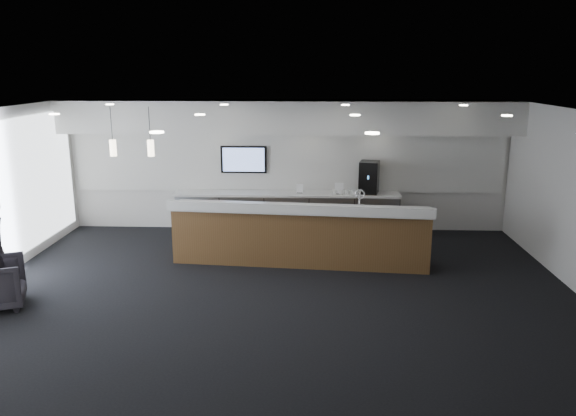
{
  "coord_description": "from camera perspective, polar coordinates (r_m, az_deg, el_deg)",
  "views": [
    {
      "loc": [
        0.52,
        -8.73,
        3.66
      ],
      "look_at": [
        0.12,
        1.3,
        1.17
      ],
      "focal_mm": 35.0,
      "sensor_mm": 36.0,
      "label": 1
    }
  ],
  "objects": [
    {
      "name": "alcove_panel",
      "position": [
        12.87,
        -0.04,
        4.75
      ],
      "size": [
        9.8,
        0.06,
        1.4
      ],
      "primitive_type": "cube",
      "color": "silver",
      "rests_on": "back_wall"
    },
    {
      "name": "cup_4",
      "position": [
        12.53,
        4.75,
        1.65
      ],
      "size": [
        0.15,
        0.15,
        0.1
      ],
      "primitive_type": "imported",
      "rotation": [
        0.0,
        0.0,
        2.58
      ],
      "color": "white",
      "rests_on": "back_credenza"
    },
    {
      "name": "cup_2",
      "position": [
        12.54,
        6.03,
        1.64
      ],
      "size": [
        0.14,
        0.14,
        0.1
      ],
      "primitive_type": "imported",
      "rotation": [
        0.0,
        0.0,
        1.29
      ],
      "color": "white",
      "rests_on": "back_credenza"
    },
    {
      "name": "soffit_bulkhead",
      "position": [
        12.33,
        -0.12,
        9.26
      ],
      "size": [
        10.0,
        0.9,
        0.7
      ],
      "primitive_type": "cube",
      "color": "silver",
      "rests_on": "back_wall"
    },
    {
      "name": "pendant_right",
      "position": [
        10.29,
        -18.41,
        5.37
      ],
      "size": [
        0.12,
        0.12,
        0.3
      ],
      "primitive_type": "cylinder",
      "color": "#F9E7C2",
      "rests_on": "ceiling"
    },
    {
      "name": "cup_0",
      "position": [
        12.56,
        7.3,
        1.62
      ],
      "size": [
        0.11,
        0.11,
        0.1
      ],
      "primitive_type": "imported",
      "color": "white",
      "rests_on": "back_credenza"
    },
    {
      "name": "ceiling_can_lights",
      "position": [
        8.77,
        -1.12,
        9.45
      ],
      "size": [
        7.0,
        5.0,
        0.02
      ],
      "primitive_type": null,
      "color": "white",
      "rests_on": "ceiling"
    },
    {
      "name": "wall_tv",
      "position": [
        12.88,
        -4.52,
        4.94
      ],
      "size": [
        1.05,
        0.08,
        0.62
      ],
      "color": "black",
      "rests_on": "back_wall"
    },
    {
      "name": "info_sign_left",
      "position": [
        12.58,
        1.21,
        1.99
      ],
      "size": [
        0.15,
        0.03,
        0.2
      ],
      "primitive_type": "cube",
      "rotation": [
        0.0,
        0.0,
        -0.07
      ],
      "color": "white",
      "rests_on": "back_credenza"
    },
    {
      "name": "back_credenza",
      "position": [
        12.78,
        -0.1,
        -0.46
      ],
      "size": [
        5.06,
        0.66,
        0.95
      ],
      "color": "#9DA1A6",
      "rests_on": "ground"
    },
    {
      "name": "back_wall",
      "position": [
        12.92,
        -0.04,
        4.33
      ],
      "size": [
        10.0,
        0.02,
        3.0
      ],
      "primitive_type": "cube",
      "color": "silver",
      "rests_on": "ground"
    },
    {
      "name": "service_counter",
      "position": [
        10.75,
        1.21,
        -2.72
      ],
      "size": [
        4.99,
        1.26,
        1.49
      ],
      "rotation": [
        0.0,
        0.0,
        -0.09
      ],
      "color": "brown",
      "rests_on": "ground"
    },
    {
      "name": "pendant_left",
      "position": [
        10.06,
        -14.66,
        5.45
      ],
      "size": [
        0.12,
        0.12,
        0.3
      ],
      "primitive_type": "cylinder",
      "color": "#F9E7C2",
      "rests_on": "ceiling"
    },
    {
      "name": "ground",
      "position": [
        9.48,
        -1.04,
        -8.76
      ],
      "size": [
        10.0,
        10.0,
        0.0
      ],
      "primitive_type": "plane",
      "color": "black",
      "rests_on": "ground"
    },
    {
      "name": "coffee_machine",
      "position": [
        12.67,
        8.24,
        3.11
      ],
      "size": [
        0.5,
        0.58,
        0.72
      ],
      "rotation": [
        0.0,
        0.0,
        -0.22
      ],
      "color": "black",
      "rests_on": "back_credenza"
    },
    {
      "name": "cup_1",
      "position": [
        12.55,
        6.67,
        1.63
      ],
      "size": [
        0.15,
        0.15,
        0.1
      ],
      "primitive_type": "imported",
      "rotation": [
        0.0,
        0.0,
        0.65
      ],
      "color": "white",
      "rests_on": "back_credenza"
    },
    {
      "name": "info_sign_right",
      "position": [
        12.52,
        5.22,
        1.99
      ],
      "size": [
        0.19,
        0.03,
        0.25
      ],
      "primitive_type": "cube",
      "rotation": [
        0.0,
        0.0,
        -0.03
      ],
      "color": "white",
      "rests_on": "back_credenza"
    },
    {
      "name": "cup_3",
      "position": [
        12.53,
        5.39,
        1.65
      ],
      "size": [
        0.14,
        0.14,
        0.1
      ],
      "primitive_type": "imported",
      "rotation": [
        0.0,
        0.0,
        1.94
      ],
      "color": "white",
      "rests_on": "back_credenza"
    },
    {
      "name": "ceiling",
      "position": [
        8.77,
        -1.12,
        9.64
      ],
      "size": [
        10.0,
        8.0,
        0.02
      ],
      "primitive_type": "cube",
      "color": "black",
      "rests_on": "back_wall"
    }
  ]
}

